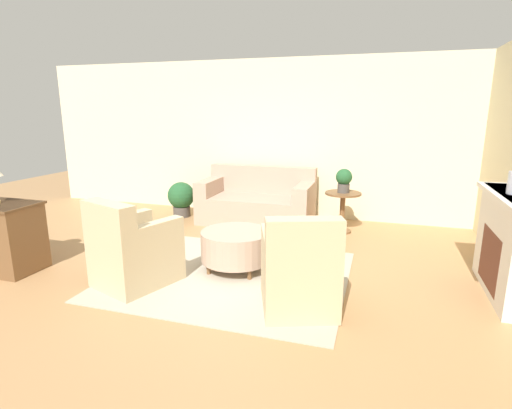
% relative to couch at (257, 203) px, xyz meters
% --- Properties ---
extents(ground_plane, '(16.00, 16.00, 0.00)m').
position_rel_couch_xyz_m(ground_plane, '(0.38, -2.32, -0.34)').
color(ground_plane, '#AD7F51').
extents(wall_back, '(9.89, 0.12, 2.80)m').
position_rel_couch_xyz_m(wall_back, '(0.38, 0.68, 1.06)').
color(wall_back, beige).
rests_on(wall_back, ground_plane).
extents(rug, '(2.71, 2.33, 0.01)m').
position_rel_couch_xyz_m(rug, '(0.38, -2.32, -0.34)').
color(rug, '#B2A893').
rests_on(rug, ground_plane).
extents(couch, '(1.92, 0.97, 0.94)m').
position_rel_couch_xyz_m(couch, '(0.00, 0.00, 0.00)').
color(couch, tan).
rests_on(couch, ground_plane).
extents(armchair_left, '(0.92, 1.00, 0.98)m').
position_rel_couch_xyz_m(armchair_left, '(-0.55, -2.89, 0.04)').
color(armchair_left, '#C6B289').
rests_on(armchair_left, rug).
extents(armchair_right, '(0.92, 1.00, 0.98)m').
position_rel_couch_xyz_m(armchair_right, '(1.32, -2.89, 0.04)').
color(armchair_right, '#C6B289').
rests_on(armchair_right, rug).
extents(ottoman_table, '(0.85, 0.85, 0.48)m').
position_rel_couch_xyz_m(ottoman_table, '(0.39, -2.13, -0.03)').
color(ottoman_table, tan).
rests_on(ottoman_table, rug).
extents(side_table, '(0.56, 0.56, 0.65)m').
position_rel_couch_xyz_m(side_table, '(1.47, -0.17, 0.10)').
color(side_table, brown).
rests_on(side_table, ground_plane).
extents(fireplace, '(0.44, 1.42, 1.09)m').
position_rel_couch_xyz_m(fireplace, '(3.34, -1.93, 0.23)').
color(fireplace, silver).
rests_on(fireplace, ground_plane).
extents(dresser, '(0.97, 0.59, 0.83)m').
position_rel_couch_xyz_m(dresser, '(-2.34, -2.98, 0.09)').
color(dresser, brown).
rests_on(dresser, ground_plane).
extents(potted_plant_on_side_table, '(0.25, 0.25, 0.37)m').
position_rel_couch_xyz_m(potted_plant_on_side_table, '(1.47, -0.17, 0.51)').
color(potted_plant_on_side_table, '#4C4742').
rests_on(potted_plant_on_side_table, side_table).
extents(potted_plant_floor, '(0.49, 0.49, 0.64)m').
position_rel_couch_xyz_m(potted_plant_floor, '(-1.44, -0.07, 0.01)').
color(potted_plant_floor, '#4C4742').
rests_on(potted_plant_floor, ground_plane).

